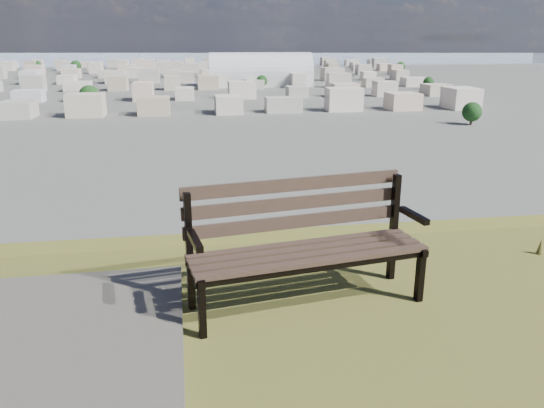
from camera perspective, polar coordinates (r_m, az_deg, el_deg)
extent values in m
cube|color=#3D2B23|center=(4.31, 4.96, -6.20)|extent=(2.00, 0.42, 0.04)
cube|color=#3D2B23|center=(4.43, 4.28, -5.55)|extent=(2.00, 0.42, 0.04)
cube|color=#3D2B23|center=(4.54, 3.64, -4.92)|extent=(2.00, 0.42, 0.04)
cube|color=#3D2B23|center=(4.66, 3.03, -4.33)|extent=(2.00, 0.42, 0.04)
cube|color=#3D2B23|center=(4.67, 2.67, -1.90)|extent=(1.99, 0.36, 0.11)
cube|color=#3D2B23|center=(4.65, 2.58, 0.09)|extent=(1.99, 0.36, 0.11)
cube|color=#3D2B23|center=(4.63, 2.48, 2.11)|extent=(1.99, 0.36, 0.11)
cube|color=black|center=(4.15, -7.56, -11.06)|extent=(0.07, 0.08, 0.49)
cube|color=black|center=(4.47, -8.86, -5.19)|extent=(0.07, 0.08, 1.03)
cube|color=black|center=(4.26, -8.24, -7.16)|extent=(0.15, 0.56, 0.06)
cube|color=black|center=(4.10, -8.27, -3.91)|extent=(0.12, 0.41, 0.05)
cube|color=black|center=(4.83, 15.65, -7.35)|extent=(0.07, 0.08, 0.49)
cube|color=black|center=(5.10, 12.95, -2.52)|extent=(0.07, 0.08, 1.03)
cube|color=black|center=(4.92, 14.43, -4.09)|extent=(0.15, 0.56, 0.06)
cube|color=black|center=(4.78, 15.03, -1.20)|extent=(0.12, 0.41, 0.05)
cube|color=black|center=(4.33, 5.00, -6.87)|extent=(1.99, 0.37, 0.04)
cube|color=black|center=(4.69, 2.97, -4.85)|extent=(1.99, 0.37, 0.04)
cone|color=brown|center=(6.37, 26.93, -4.07)|extent=(0.08, 0.08, 0.18)
cube|color=silver|center=(322.36, -1.25, 13.18)|extent=(61.04, 28.65, 6.63)
cylinder|color=silver|center=(322.13, -1.25, 13.77)|extent=(61.04, 28.65, 25.19)
cube|color=beige|center=(211.28, -25.31, 9.35)|extent=(11.00, 11.00, 7.00)
cube|color=beige|center=(205.90, -18.81, 9.91)|extent=(11.00, 11.00, 7.00)
cube|color=beige|center=(203.23, -12.04, 10.36)|extent=(11.00, 11.00, 7.00)
cube|color=silver|center=(203.38, -5.16, 10.67)|extent=(11.00, 11.00, 7.00)
cube|color=beige|center=(206.34, 1.62, 10.83)|extent=(11.00, 11.00, 7.00)
cube|color=tan|center=(211.99, 8.13, 10.84)|extent=(11.00, 11.00, 7.00)
cube|color=beige|center=(220.13, 14.23, 10.73)|extent=(11.00, 11.00, 7.00)
cube|color=#B2AAA1|center=(230.49, 19.83, 10.52)|extent=(11.00, 11.00, 7.00)
cube|color=beige|center=(262.39, -24.93, 10.67)|extent=(11.00, 11.00, 7.00)
cube|color=silver|center=(256.96, -19.70, 11.15)|extent=(11.00, 11.00, 7.00)
cube|color=beige|center=(253.70, -14.27, 11.55)|extent=(11.00, 11.00, 7.00)
cube|color=tan|center=(252.68, -8.73, 11.85)|extent=(11.00, 11.00, 7.00)
cube|color=beige|center=(253.93, -3.19, 12.05)|extent=(11.00, 11.00, 7.00)
cube|color=#B2AAA1|center=(257.43, 2.25, 12.14)|extent=(11.00, 11.00, 7.00)
cube|color=beige|center=(263.08, 7.51, 12.12)|extent=(11.00, 11.00, 7.00)
cube|color=beige|center=(270.74, 12.50, 12.01)|extent=(11.00, 11.00, 7.00)
cube|color=beige|center=(280.26, 17.18, 11.83)|extent=(11.00, 11.00, 7.00)
cube|color=tan|center=(313.60, -24.67, 11.56)|extent=(11.00, 11.00, 7.00)
cube|color=beige|center=(308.14, -20.29, 11.98)|extent=(11.00, 11.00, 7.00)
cube|color=#B2AAA1|center=(304.48, -15.77, 12.33)|extent=(11.00, 11.00, 7.00)
cube|color=beige|center=(302.68, -11.15, 12.62)|extent=(11.00, 11.00, 7.00)
cube|color=beige|center=(302.78, -6.50, 12.84)|extent=(11.00, 11.00, 7.00)
cube|color=beige|center=(304.78, -1.87, 12.96)|extent=(11.00, 11.00, 7.00)
cube|color=silver|center=(308.63, 2.67, 13.01)|extent=(11.00, 11.00, 7.00)
cube|color=beige|center=(314.27, 7.08, 12.98)|extent=(11.00, 11.00, 7.00)
cube|color=tan|center=(321.62, 11.30, 12.88)|extent=(11.00, 11.00, 7.00)
cube|color=beige|center=(330.54, 15.32, 12.72)|extent=(11.00, 11.00, 7.00)
cube|color=beige|center=(364.87, -24.48, 12.19)|extent=(11.00, 11.00, 7.00)
cube|color=beige|center=(359.39, -20.72, 12.57)|extent=(11.00, 11.00, 7.00)
cube|color=silver|center=(355.45, -16.84, 12.89)|extent=(11.00, 11.00, 7.00)
cube|color=beige|center=(353.09, -12.89, 13.16)|extent=(11.00, 11.00, 7.00)
cube|color=tan|center=(352.36, -8.89, 13.38)|extent=(11.00, 11.00, 7.00)
cube|color=beige|center=(353.26, -4.88, 13.53)|extent=(11.00, 11.00, 7.00)
cube|color=#B2AAA1|center=(355.78, -0.92, 13.61)|extent=(11.00, 11.00, 7.00)
cube|color=beige|center=(359.89, 2.98, 13.63)|extent=(11.00, 11.00, 7.00)
cube|color=beige|center=(365.53, 6.77, 13.60)|extent=(11.00, 11.00, 7.00)
cube|color=beige|center=(372.64, 10.43, 13.51)|extent=(11.00, 11.00, 7.00)
cube|color=silver|center=(381.12, 13.94, 13.37)|extent=(11.00, 11.00, 7.00)
cube|color=beige|center=(416.18, -24.34, 12.68)|extent=(11.00, 11.00, 7.00)
cube|color=#B2AAA1|center=(410.68, -21.04, 13.01)|extent=(11.00, 11.00, 7.00)
cube|color=beige|center=(406.53, -17.65, 13.30)|extent=(11.00, 11.00, 7.00)
cube|color=beige|center=(403.76, -14.19, 13.56)|extent=(11.00, 11.00, 7.00)
cube|color=beige|center=(402.40, -10.69, 13.77)|extent=(11.00, 11.00, 7.00)
cube|color=silver|center=(402.48, -7.18, 13.93)|extent=(11.00, 11.00, 7.00)
cube|color=beige|center=(403.98, -3.67, 14.04)|extent=(11.00, 11.00, 7.00)
cube|color=tan|center=(406.90, -0.20, 14.09)|extent=(11.00, 11.00, 7.00)
cube|color=beige|center=(411.19, 3.21, 14.10)|extent=(11.00, 11.00, 7.00)
cube|color=#B2AAA1|center=(416.83, 6.54, 14.07)|extent=(11.00, 11.00, 7.00)
cube|color=beige|center=(423.75, 9.77, 13.99)|extent=(11.00, 11.00, 7.00)
cube|color=beige|center=(431.90, 12.88, 13.87)|extent=(11.00, 11.00, 7.00)
cube|color=silver|center=(474.18, -27.09, 12.73)|extent=(11.00, 11.00, 7.00)
cube|color=beige|center=(467.51, -24.23, 13.05)|extent=(11.00, 11.00, 7.00)
cube|color=tan|center=(462.00, -21.29, 13.35)|extent=(11.00, 11.00, 7.00)
cube|color=beige|center=(457.68, -18.28, 13.62)|extent=(11.00, 11.00, 7.00)
cube|color=#B2AAA1|center=(454.59, -15.21, 13.86)|extent=(11.00, 11.00, 7.00)
cube|color=beige|center=(452.75, -12.10, 14.06)|extent=(11.00, 11.00, 7.00)
cube|color=beige|center=(452.18, -8.97, 14.23)|extent=(11.00, 11.00, 7.00)
cube|color=beige|center=(452.89, -5.84, 14.35)|extent=(11.00, 11.00, 7.00)
cube|color=silver|center=(454.86, -2.73, 14.43)|extent=(11.00, 11.00, 7.00)
cube|color=beige|center=(458.08, 0.36, 14.47)|extent=(11.00, 11.00, 7.00)
cube|color=tan|center=(462.52, 3.39, 14.47)|extent=(11.00, 11.00, 7.00)
cube|color=beige|center=(468.16, 6.36, 14.43)|extent=(11.00, 11.00, 7.00)
cube|color=#B2AAA1|center=(474.94, 9.24, 14.36)|extent=(11.00, 11.00, 7.00)
cube|color=beige|center=(482.82, 12.04, 14.25)|extent=(11.00, 11.00, 7.00)
cube|color=beige|center=(525.42, -26.73, 13.06)|extent=(11.00, 11.00, 7.00)
cube|color=silver|center=(518.86, -24.15, 13.35)|extent=(11.00, 11.00, 7.00)
cube|color=beige|center=(513.34, -21.49, 13.63)|extent=(11.00, 11.00, 7.00)
cube|color=tan|center=(508.89, -18.78, 13.88)|extent=(11.00, 11.00, 7.00)
cube|color=beige|center=(505.54, -16.03, 14.10)|extent=(11.00, 11.00, 7.00)
cube|color=#B2AAA1|center=(503.32, -13.23, 14.29)|extent=(11.00, 11.00, 7.00)
cube|color=beige|center=(502.23, -10.42, 14.45)|extent=(11.00, 11.00, 7.00)
cube|color=beige|center=(502.29, -7.59, 14.58)|extent=(11.00, 11.00, 7.00)
cube|color=beige|center=(503.50, -4.77, 14.68)|extent=(11.00, 11.00, 7.00)
cube|color=silver|center=(505.84, -1.97, 14.74)|extent=(11.00, 11.00, 7.00)
cube|color=beige|center=(509.31, 0.80, 14.76)|extent=(11.00, 11.00, 7.00)
cube|color=tan|center=(513.87, 3.53, 14.76)|extent=(11.00, 11.00, 7.00)
cube|color=beige|center=(519.50, 6.21, 14.72)|extent=(11.00, 11.00, 7.00)
cube|color=#B2AAA1|center=(526.17, 8.82, 14.66)|extent=(11.00, 11.00, 7.00)
cube|color=beige|center=(533.83, 11.36, 14.56)|extent=(11.00, 11.00, 7.00)
cube|color=beige|center=(576.70, -26.43, 13.33)|extent=(11.00, 11.00, 7.00)
cube|color=silver|center=(570.22, -24.07, 13.60)|extent=(11.00, 11.00, 7.00)
cube|color=beige|center=(564.70, -21.66, 13.85)|extent=(11.00, 11.00, 7.00)
cube|color=tan|center=(560.14, -19.20, 14.08)|extent=(11.00, 11.00, 7.00)
cube|color=beige|center=(556.58, -16.69, 14.29)|extent=(11.00, 11.00, 7.00)
cube|color=#B2AAA1|center=(554.04, -14.16, 14.48)|extent=(11.00, 11.00, 7.00)
cube|color=beige|center=(552.54, -11.60, 14.64)|extent=(11.00, 11.00, 7.00)
cube|color=beige|center=(552.07, -9.03, 14.77)|extent=(11.00, 11.00, 7.00)
cube|color=beige|center=(552.65, -6.46, 14.87)|extent=(11.00, 11.00, 7.00)
cube|color=silver|center=(554.26, -3.89, 14.94)|extent=(11.00, 11.00, 7.00)
cube|color=beige|center=(556.91, -1.35, 14.99)|extent=(11.00, 11.00, 7.00)
cube|color=tan|center=(560.57, 1.17, 15.01)|extent=(11.00, 11.00, 7.00)
cube|color=beige|center=(565.23, 3.65, 15.00)|extent=(11.00, 11.00, 7.00)
cube|color=#B2AAA1|center=(570.86, 6.09, 14.96)|extent=(11.00, 11.00, 7.00)
cube|color=beige|center=(577.43, 8.47, 14.90)|extent=(11.00, 11.00, 7.00)
cube|color=beige|center=(584.92, 10.80, 14.82)|extent=(11.00, 11.00, 7.00)
cylinder|color=#37271B|center=(187.38, 20.61, 8.31)|extent=(0.80, 0.80, 2.10)
sphere|color=black|center=(186.97, 20.71, 9.26)|extent=(6.30, 6.30, 6.30)
cylinder|color=#37271B|center=(226.40, -18.96, 9.95)|extent=(0.80, 0.80, 2.70)
sphere|color=black|center=(225.98, -19.06, 10.97)|extent=(8.10, 8.10, 8.10)
cylinder|color=#37271B|center=(311.76, 16.43, 11.92)|extent=(0.80, 0.80, 1.95)
sphere|color=black|center=(311.52, 16.48, 12.45)|extent=(5.85, 5.85, 5.85)
cylinder|color=#37271B|center=(407.04, -0.20, 13.76)|extent=(0.80, 0.80, 2.25)
sphere|color=black|center=(406.84, -0.20, 14.23)|extent=(6.75, 6.75, 6.75)
cylinder|color=#37271B|center=(470.72, -20.28, 13.26)|extent=(0.80, 0.80, 2.85)
sphere|color=black|center=(470.51, -20.34, 13.77)|extent=(8.55, 8.55, 8.55)
cylinder|color=#37271B|center=(518.47, -23.90, 13.12)|extent=(0.80, 0.80, 2.40)
sphere|color=black|center=(518.30, -23.94, 13.52)|extent=(7.20, 7.20, 7.20)
cylinder|color=#37271B|center=(305.49, -1.10, 12.52)|extent=(0.80, 0.80, 2.10)
sphere|color=black|center=(305.24, -1.10, 13.11)|extent=(6.30, 6.30, 6.30)
cylinder|color=#37271B|center=(455.75, 13.61, 13.70)|extent=(0.80, 0.80, 2.55)
sphere|color=black|center=(455.55, 13.65, 14.18)|extent=(7.65, 7.65, 7.65)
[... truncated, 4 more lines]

